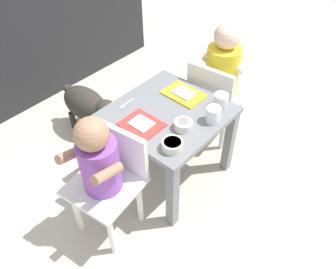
# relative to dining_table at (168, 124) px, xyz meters

# --- Properties ---
(ground_plane) EXTENTS (7.00, 7.00, 0.00)m
(ground_plane) POSITION_rel_dining_table_xyz_m (0.00, 0.00, -0.34)
(ground_plane) COLOR beige
(kitchen_cabinet_back) EXTENTS (1.87, 0.31, 0.94)m
(kitchen_cabinet_back) POSITION_rel_dining_table_xyz_m (0.00, 1.23, 0.13)
(kitchen_cabinet_back) COLOR #232326
(kitchen_cabinet_back) RESTS_ON ground
(dining_table) EXTENTS (0.52, 0.51, 0.42)m
(dining_table) POSITION_rel_dining_table_xyz_m (0.00, 0.00, 0.00)
(dining_table) COLOR slate
(dining_table) RESTS_ON ground
(seated_child_left) EXTENTS (0.31, 0.31, 0.67)m
(seated_child_left) POSITION_rel_dining_table_xyz_m (-0.42, -0.01, 0.08)
(seated_child_left) COLOR white
(seated_child_left) RESTS_ON ground
(seated_child_right) EXTENTS (0.30, 0.30, 0.71)m
(seated_child_right) POSITION_rel_dining_table_xyz_m (0.42, -0.01, 0.10)
(seated_child_right) COLOR white
(seated_child_right) RESTS_ON ground
(dog) EXTENTS (0.19, 0.43, 0.31)m
(dog) POSITION_rel_dining_table_xyz_m (-0.05, 0.58, -0.14)
(dog) COLOR #332D28
(dog) RESTS_ON ground
(food_tray_left) EXTENTS (0.15, 0.18, 0.02)m
(food_tray_left) POSITION_rel_dining_table_xyz_m (-0.15, 0.03, 0.09)
(food_tray_left) COLOR red
(food_tray_left) RESTS_ON dining_table
(food_tray_right) EXTENTS (0.14, 0.20, 0.02)m
(food_tray_right) POSITION_rel_dining_table_xyz_m (0.15, 0.03, 0.09)
(food_tray_right) COLOR gold
(food_tray_right) RESTS_ON dining_table
(water_cup_left) EXTENTS (0.07, 0.07, 0.07)m
(water_cup_left) POSITION_rel_dining_table_xyz_m (0.08, -0.20, 0.11)
(water_cup_left) COLOR white
(water_cup_left) RESTS_ON dining_table
(water_cup_right) EXTENTS (0.07, 0.07, 0.07)m
(water_cup_right) POSITION_rel_dining_table_xyz_m (0.19, -0.17, 0.11)
(water_cup_right) COLOR white
(water_cup_right) RESTS_ON dining_table
(veggie_bowl_far) EXTENTS (0.09, 0.09, 0.04)m
(veggie_bowl_far) POSITION_rel_dining_table_xyz_m (-0.17, -0.17, 0.10)
(veggie_bowl_far) COLOR silver
(veggie_bowl_far) RESTS_ON dining_table
(cereal_bowl_left_side) EXTENTS (0.08, 0.08, 0.04)m
(cereal_bowl_left_side) POSITION_rel_dining_table_xyz_m (-0.04, -0.13, 0.10)
(cereal_bowl_left_side) COLOR silver
(cereal_bowl_left_side) RESTS_ON dining_table
(spoon_by_left_tray) EXTENTS (0.10, 0.02, 0.01)m
(spoon_by_left_tray) POSITION_rel_dining_table_xyz_m (-0.09, 0.19, 0.08)
(spoon_by_left_tray) COLOR silver
(spoon_by_left_tray) RESTS_ON dining_table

